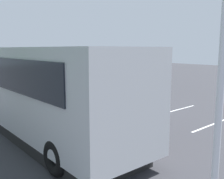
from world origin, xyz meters
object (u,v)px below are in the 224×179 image
object	(u,v)px
spectator_centre	(88,96)
parked_motorcycle_silver	(132,128)
spectator_far_left	(110,103)
tour_bus	(33,90)
stunt_motorcycle	(115,84)
spectator_left	(104,98)
flagpole	(218,83)

from	to	relation	value
spectator_centre	parked_motorcycle_silver	xyz separation A→B (m)	(-3.84, 0.75, -0.51)
spectator_far_left	spectator_centre	size ratio (longest dim) A/B	1.00
tour_bus	stunt_motorcycle	distance (m)	7.65
spectator_left	flagpole	distance (m)	8.94
flagpole	stunt_motorcycle	bearing A→B (deg)	-34.97
spectator_centre	flagpole	bearing A→B (deg)	154.79
tour_bus	spectator_far_left	xyz separation A→B (m)	(-1.39, -2.71, -0.66)
spectator_left	spectator_centre	distance (m)	1.13
tour_bus	spectator_far_left	world-z (taller)	tour_bus
spectator_centre	parked_motorcycle_silver	world-z (taller)	spectator_centre
spectator_far_left	flagpole	xyz separation A→B (m)	(-6.80, 3.92, 1.85)
stunt_motorcycle	spectator_far_left	bearing A→B (deg)	138.76
parked_motorcycle_silver	flagpole	world-z (taller)	flagpole
tour_bus	parked_motorcycle_silver	bearing A→B (deg)	-146.40
spectator_left	spectator_centre	xyz separation A→B (m)	(1.12, 0.14, -0.07)
spectator_left	spectator_centre	size ratio (longest dim) A/B	1.06
spectator_far_left	stunt_motorcycle	distance (m)	6.29
spectator_left	spectator_far_left	bearing A→B (deg)	157.35
spectator_far_left	parked_motorcycle_silver	bearing A→B (deg)	163.93
parked_motorcycle_silver	flagpole	bearing A→B (deg)	145.56
spectator_far_left	stunt_motorcycle	size ratio (longest dim) A/B	0.83
tour_bus	spectator_centre	xyz separation A→B (m)	(0.58, -2.92, -0.66)
stunt_motorcycle	flagpole	bearing A→B (deg)	145.03
spectator_left	tour_bus	bearing A→B (deg)	80.01
parked_motorcycle_silver	flagpole	size ratio (longest dim) A/B	0.36
stunt_motorcycle	flagpole	xyz separation A→B (m)	(-11.53, 8.06, 1.85)
spectator_far_left	parked_motorcycle_silver	xyz separation A→B (m)	(-1.87, 0.54, -0.50)
spectator_centre	parked_motorcycle_silver	size ratio (longest dim) A/B	0.81
spectator_centre	stunt_motorcycle	distance (m)	4.80
tour_bus	parked_motorcycle_silver	xyz separation A→B (m)	(-3.26, -2.17, -1.16)
spectator_far_left	spectator_left	distance (m)	0.92
stunt_motorcycle	tour_bus	bearing A→B (deg)	115.99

